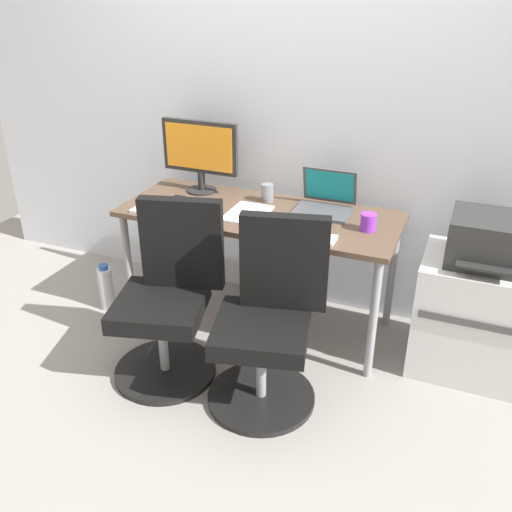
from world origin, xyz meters
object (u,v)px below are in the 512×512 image
office_chair_right (269,323)px  office_chair_left (169,300)px  open_laptop (325,201)px  coffee_mug (368,222)px  desktop_monitor (200,151)px  water_bottle_on_floor (106,288)px  printer (489,240)px  side_cabinet (474,316)px

office_chair_right → office_chair_left: bearing=-180.0°
open_laptop → coffee_mug: (0.28, -0.18, -0.01)m
office_chair_right → desktop_monitor: desktop_monitor is taller
office_chair_left → water_bottle_on_floor: 0.83m
office_chair_left → printer: size_ratio=2.35×
side_cabinet → water_bottle_on_floor: side_cabinet is taller
printer → water_bottle_on_floor: size_ratio=1.29×
office_chair_right → water_bottle_on_floor: office_chair_right is taller
water_bottle_on_floor → coffee_mug: size_ratio=3.37×
office_chair_right → desktop_monitor: size_ratio=1.96×
open_laptop → office_chair_right: bearing=-93.1°
side_cabinet → coffee_mug: (-0.59, -0.04, 0.45)m
side_cabinet → open_laptop: open_laptop is taller
office_chair_right → printer: office_chair_right is taller
office_chair_right → coffee_mug: size_ratio=10.22×
printer → water_bottle_on_floor: bearing=-173.5°
open_laptop → desktop_monitor: bearing=179.1°
water_bottle_on_floor → coffee_mug: coffee_mug is taller
printer → open_laptop: 0.88m
office_chair_left → water_bottle_on_floor: bearing=151.8°
office_chair_right → desktop_monitor: (-0.74, 0.77, 0.55)m
office_chair_right → side_cabinet: bearing=34.1°
office_chair_left → side_cabinet: 1.59m
office_chair_right → open_laptop: bearing=86.9°
printer → coffee_mug: size_ratio=4.35×
open_laptop → office_chair_left: bearing=-128.1°
printer → coffee_mug: 0.59m
desktop_monitor → open_laptop: (0.78, -0.01, -0.20)m
desktop_monitor → office_chair_right: bearing=-46.0°
office_chair_left → desktop_monitor: size_ratio=1.96×
water_bottle_on_floor → desktop_monitor: desktop_monitor is taller
open_laptop → coffee_mug: 0.34m
printer → coffee_mug: printer is taller
water_bottle_on_floor → desktop_monitor: (0.50, 0.40, 0.83)m
office_chair_left → office_chair_right: 0.55m
office_chair_left → open_laptop: open_laptop is taller
desktop_monitor → open_laptop: bearing=-0.9°
open_laptop → side_cabinet: bearing=-9.1°
office_chair_right → water_bottle_on_floor: (-1.24, 0.37, -0.28)m
office_chair_right → coffee_mug: (0.32, 0.57, 0.35)m
desktop_monitor → coffee_mug: (1.07, -0.20, -0.20)m
office_chair_left → desktop_monitor: bearing=103.9°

